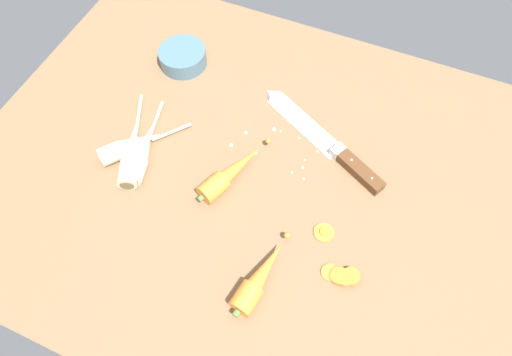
{
  "coord_description": "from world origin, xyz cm",
  "views": [
    {
      "loc": [
        16.78,
        -41.38,
        77.25
      ],
      "look_at": [
        0.0,
        -2.0,
        1.5
      ],
      "focal_mm": 30.52,
      "sensor_mm": 36.0,
      "label": 1
    }
  ],
  "objects_px": {
    "parsnip_front": "(131,146)",
    "carrot_slice_stack": "(341,275)",
    "whole_carrot": "(230,173)",
    "parsnip_mid_right": "(142,153)",
    "parsnip_mid_left": "(132,153)",
    "carrot_slice_stray_near": "(324,232)",
    "whole_carrot_second": "(259,279)",
    "chefs_knife": "(318,135)",
    "prep_bowl": "(183,57)"
  },
  "relations": [
    {
      "from": "prep_bowl",
      "to": "carrot_slice_stack",
      "type": "bearing_deg",
      "value": -35.03
    },
    {
      "from": "whole_carrot",
      "to": "parsnip_mid_left",
      "type": "height_order",
      "value": "whole_carrot"
    },
    {
      "from": "parsnip_mid_left",
      "to": "carrot_slice_stray_near",
      "type": "distance_m",
      "value": 0.42
    },
    {
      "from": "whole_carrot_second",
      "to": "parsnip_mid_right",
      "type": "height_order",
      "value": "whole_carrot_second"
    },
    {
      "from": "prep_bowl",
      "to": "parsnip_mid_right",
      "type": "bearing_deg",
      "value": -79.84
    },
    {
      "from": "parsnip_mid_left",
      "to": "whole_carrot",
      "type": "bearing_deg",
      "value": 9.52
    },
    {
      "from": "whole_carrot",
      "to": "carrot_slice_stack",
      "type": "relative_size",
      "value": 2.71
    },
    {
      "from": "parsnip_mid_left",
      "to": "carrot_slice_stray_near",
      "type": "xyz_separation_m",
      "value": [
        0.42,
        -0.0,
        -0.02
      ]
    },
    {
      "from": "whole_carrot",
      "to": "parsnip_mid_right",
      "type": "bearing_deg",
      "value": -171.82
    },
    {
      "from": "whole_carrot",
      "to": "carrot_slice_stray_near",
      "type": "distance_m",
      "value": 0.22
    },
    {
      "from": "whole_carrot",
      "to": "parsnip_front",
      "type": "xyz_separation_m",
      "value": [
        -0.22,
        -0.02,
        -0.0
      ]
    },
    {
      "from": "whole_carrot",
      "to": "parsnip_mid_right",
      "type": "relative_size",
      "value": 0.9
    },
    {
      "from": "chefs_knife",
      "to": "carrot_slice_stray_near",
      "type": "xyz_separation_m",
      "value": [
        0.08,
        -0.21,
        -0.0
      ]
    },
    {
      "from": "whole_carrot",
      "to": "carrot_slice_stack",
      "type": "height_order",
      "value": "whole_carrot"
    },
    {
      "from": "parsnip_front",
      "to": "carrot_slice_stray_near",
      "type": "relative_size",
      "value": 4.31
    },
    {
      "from": "carrot_slice_stack",
      "to": "parsnip_front",
      "type": "bearing_deg",
      "value": 169.81
    },
    {
      "from": "parsnip_front",
      "to": "carrot_slice_stack",
      "type": "bearing_deg",
      "value": -10.19
    },
    {
      "from": "parsnip_front",
      "to": "carrot_slice_stray_near",
      "type": "bearing_deg",
      "value": -2.39
    },
    {
      "from": "parsnip_mid_right",
      "to": "carrot_slice_stray_near",
      "type": "distance_m",
      "value": 0.4
    },
    {
      "from": "parsnip_front",
      "to": "carrot_slice_stack",
      "type": "relative_size",
      "value": 2.42
    },
    {
      "from": "parsnip_front",
      "to": "prep_bowl",
      "type": "height_order",
      "value": "same"
    },
    {
      "from": "carrot_slice_stack",
      "to": "carrot_slice_stray_near",
      "type": "bearing_deg",
      "value": 128.04
    },
    {
      "from": "whole_carrot",
      "to": "parsnip_mid_right",
      "type": "height_order",
      "value": "whole_carrot"
    },
    {
      "from": "whole_carrot",
      "to": "parsnip_front",
      "type": "distance_m",
      "value": 0.22
    },
    {
      "from": "chefs_knife",
      "to": "parsnip_mid_left",
      "type": "height_order",
      "value": "parsnip_mid_left"
    },
    {
      "from": "chefs_knife",
      "to": "whole_carrot_second",
      "type": "distance_m",
      "value": 0.34
    },
    {
      "from": "whole_carrot_second",
      "to": "carrot_slice_stray_near",
      "type": "height_order",
      "value": "whole_carrot_second"
    },
    {
      "from": "chefs_knife",
      "to": "parsnip_mid_right",
      "type": "distance_m",
      "value": 0.37
    },
    {
      "from": "parsnip_front",
      "to": "parsnip_mid_left",
      "type": "bearing_deg",
      "value": -50.65
    },
    {
      "from": "prep_bowl",
      "to": "parsnip_front",
      "type": "bearing_deg",
      "value": -86.17
    },
    {
      "from": "chefs_knife",
      "to": "whole_carrot",
      "type": "distance_m",
      "value": 0.21
    },
    {
      "from": "parsnip_mid_left",
      "to": "carrot_slice_stray_near",
      "type": "bearing_deg",
      "value": -0.54
    },
    {
      "from": "parsnip_mid_right",
      "to": "whole_carrot",
      "type": "bearing_deg",
      "value": 8.18
    },
    {
      "from": "whole_carrot_second",
      "to": "prep_bowl",
      "type": "distance_m",
      "value": 0.56
    },
    {
      "from": "whole_carrot_second",
      "to": "carrot_slice_stray_near",
      "type": "distance_m",
      "value": 0.16
    },
    {
      "from": "whole_carrot_second",
      "to": "carrot_slice_stack",
      "type": "relative_size",
      "value": 2.54
    },
    {
      "from": "whole_carrot",
      "to": "parsnip_mid_left",
      "type": "distance_m",
      "value": 0.21
    },
    {
      "from": "whole_carrot_second",
      "to": "prep_bowl",
      "type": "height_order",
      "value": "whole_carrot_second"
    },
    {
      "from": "parsnip_mid_left",
      "to": "chefs_knife",
      "type": "bearing_deg",
      "value": 31.07
    },
    {
      "from": "whole_carrot",
      "to": "parsnip_front",
      "type": "height_order",
      "value": "whole_carrot"
    },
    {
      "from": "chefs_knife",
      "to": "whole_carrot_second",
      "type": "relative_size",
      "value": 1.83
    },
    {
      "from": "parsnip_mid_left",
      "to": "parsnip_mid_right",
      "type": "distance_m",
      "value": 0.02
    },
    {
      "from": "whole_carrot_second",
      "to": "parsnip_mid_right",
      "type": "bearing_deg",
      "value": 155.4
    },
    {
      "from": "whole_carrot_second",
      "to": "parsnip_mid_left",
      "type": "bearing_deg",
      "value": 157.74
    },
    {
      "from": "whole_carrot_second",
      "to": "carrot_slice_stack",
      "type": "height_order",
      "value": "whole_carrot_second"
    },
    {
      "from": "parsnip_front",
      "to": "carrot_slice_stack",
      "type": "xyz_separation_m",
      "value": [
        0.49,
        -0.09,
        -0.01
      ]
    },
    {
      "from": "whole_carrot_second",
      "to": "parsnip_mid_left",
      "type": "relative_size",
      "value": 0.78
    },
    {
      "from": "whole_carrot_second",
      "to": "parsnip_front",
      "type": "xyz_separation_m",
      "value": [
        -0.35,
        0.15,
        -0.0
      ]
    },
    {
      "from": "whole_carrot",
      "to": "whole_carrot_second",
      "type": "xyz_separation_m",
      "value": [
        0.14,
        -0.18,
        0.0
      ]
    },
    {
      "from": "chefs_knife",
      "to": "carrot_slice_stack",
      "type": "xyz_separation_m",
      "value": [
        0.14,
        -0.28,
        0.0
      ]
    }
  ]
}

